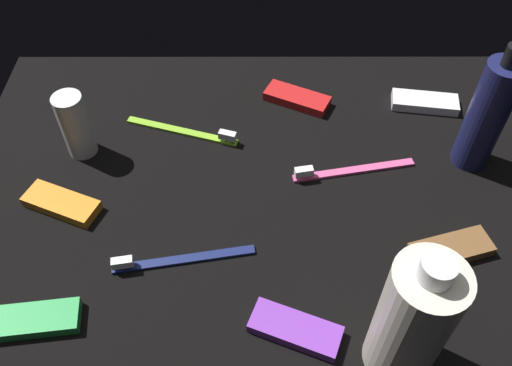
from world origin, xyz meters
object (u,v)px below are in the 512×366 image
(deodorant_stick, at_px, (76,125))
(snack_bar_green, at_px, (34,320))
(snack_bar_red, at_px, (297,98))
(toothbrush_pink, at_px, (347,170))
(snack_bar_purple, at_px, (296,329))
(snack_bar_white, at_px, (425,102))
(snack_bar_brown, at_px, (451,249))
(toothbrush_lime, at_px, (189,131))
(bodywash_bottle, at_px, (413,321))
(snack_bar_orange, at_px, (62,204))
(lotion_bottle, at_px, (488,115))
(toothbrush_navy, at_px, (175,259))

(deodorant_stick, bearing_deg, snack_bar_green, 90.26)
(snack_bar_green, relative_size, snack_bar_red, 1.00)
(deodorant_stick, xyz_separation_m, toothbrush_pink, (-0.39, 0.04, -0.05))
(snack_bar_purple, distance_m, snack_bar_red, 0.40)
(snack_bar_white, bearing_deg, snack_bar_purple, 68.06)
(snack_bar_brown, xyz_separation_m, snack_bar_red, (0.18, -0.29, 0.00))
(snack_bar_green, relative_size, snack_bar_white, 1.00)
(toothbrush_pink, distance_m, snack_bar_green, 0.45)
(toothbrush_lime, distance_m, snack_bar_brown, 0.41)
(deodorant_stick, height_order, snack_bar_red, deodorant_stick)
(toothbrush_lime, xyz_separation_m, snack_bar_white, (-0.38, -0.06, 0.00))
(toothbrush_pink, bearing_deg, snack_bar_brown, 130.39)
(deodorant_stick, xyz_separation_m, snack_bar_brown, (-0.50, 0.18, -0.04))
(snack_bar_white, bearing_deg, snack_bar_red, 5.60)
(bodywash_bottle, bearing_deg, toothbrush_pink, -84.94)
(toothbrush_lime, height_order, snack_bar_white, toothbrush_lime)
(deodorant_stick, xyz_separation_m, snack_bar_orange, (0.01, 0.11, -0.04))
(lotion_bottle, xyz_separation_m, toothbrush_navy, (0.41, 0.18, -0.08))
(lotion_bottle, height_order, toothbrush_pink, lotion_bottle)
(snack_bar_brown, height_order, snack_bar_white, same)
(toothbrush_navy, height_order, snack_bar_purple, toothbrush_navy)
(deodorant_stick, height_order, toothbrush_lime, deodorant_stick)
(deodorant_stick, xyz_separation_m, toothbrush_lime, (-0.15, -0.03, -0.05))
(snack_bar_green, bearing_deg, deodorant_stick, -96.60)
(snack_bar_red, bearing_deg, deodorant_stick, 44.39)
(snack_bar_purple, bearing_deg, snack_bar_red, -71.70)
(snack_bar_brown, distance_m, snack_bar_orange, 0.52)
(deodorant_stick, height_order, snack_bar_purple, deodorant_stick)
(bodywash_bottle, relative_size, snack_bar_white, 1.87)
(bodywash_bottle, bearing_deg, snack_bar_orange, -26.81)
(deodorant_stick, xyz_separation_m, snack_bar_green, (-0.00, 0.28, -0.04))
(deodorant_stick, height_order, snack_bar_orange, deodorant_stick)
(deodorant_stick, distance_m, toothbrush_pink, 0.39)
(toothbrush_pink, bearing_deg, snack_bar_red, -67.54)
(snack_bar_orange, height_order, snack_bar_white, same)
(snack_bar_brown, bearing_deg, toothbrush_navy, -14.00)
(lotion_bottle, xyz_separation_m, snack_bar_white, (0.04, -0.12, -0.08))
(lotion_bottle, distance_m, snack_bar_white, 0.15)
(deodorant_stick, xyz_separation_m, toothbrush_navy, (-0.16, 0.20, -0.05))
(toothbrush_navy, bearing_deg, toothbrush_lime, -89.59)
(snack_bar_white, bearing_deg, lotion_bottle, 117.66)
(snack_bar_green, distance_m, snack_bar_white, 0.65)
(snack_bar_purple, xyz_separation_m, snack_bar_white, (-0.23, -0.39, 0.00))
(bodywash_bottle, bearing_deg, deodorant_stick, -37.75)
(snack_bar_green, bearing_deg, snack_bar_white, -151.31)
(lotion_bottle, distance_m, toothbrush_navy, 0.46)
(bodywash_bottle, xyz_separation_m, toothbrush_pink, (0.02, -0.27, -0.08))
(snack_bar_brown, height_order, snack_bar_red, same)
(snack_bar_orange, bearing_deg, snack_bar_green, 115.24)
(snack_bar_white, bearing_deg, toothbrush_lime, 18.06)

